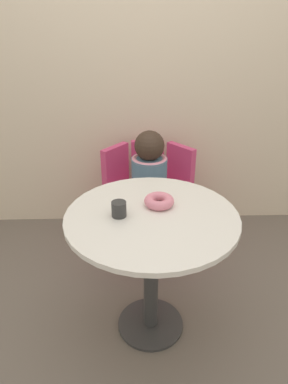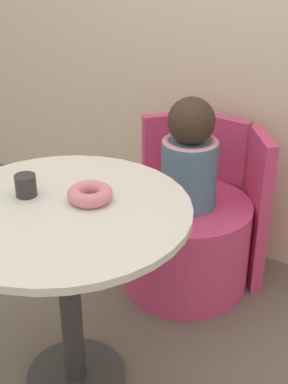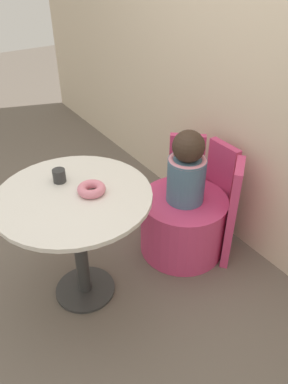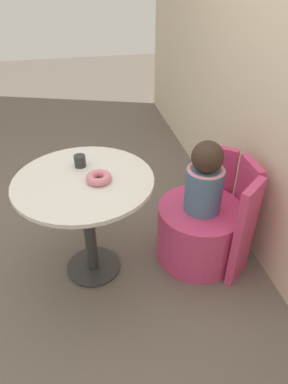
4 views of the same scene
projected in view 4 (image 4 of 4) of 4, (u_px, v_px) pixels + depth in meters
ground_plane at (100, 266)px, 2.38m from camera, size 12.00×12.00×0.00m
round_table at (86, 200)px, 2.04m from camera, size 0.82×0.82×0.72m
tub_chair at (198, 232)px, 2.36m from camera, size 0.57×0.57×0.42m
booth_backrest at (234, 210)px, 2.31m from camera, size 0.67×0.24×0.72m
child_figure at (205, 179)px, 2.11m from camera, size 0.24×0.24×0.48m
donut at (99, 178)px, 1.93m from camera, size 0.15×0.15×0.05m
cup at (80, 161)px, 2.06m from camera, size 0.07×0.07×0.07m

